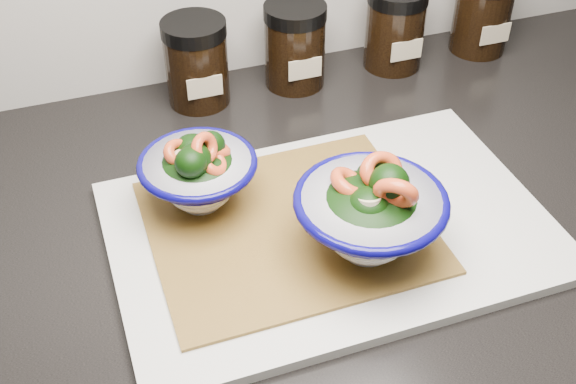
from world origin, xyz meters
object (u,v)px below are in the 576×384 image
object	(u,v)px
spice_jar_c	(395,28)
spice_jar_d	(483,13)
cutting_board	(330,229)
bowl_left	(199,173)
bowl_right	(370,214)
spice_jar_b	(295,45)
spice_jar_a	(196,62)

from	to	relation	value
spice_jar_c	spice_jar_d	bearing A→B (deg)	0.00
cutting_board	bowl_left	world-z (taller)	bowl_left
bowl_right	spice_jar_b	distance (m)	0.34
spice_jar_d	spice_jar_a	bearing A→B (deg)	180.00
cutting_board	spice_jar_d	bearing A→B (deg)	40.10
spice_jar_d	bowl_left	bearing A→B (deg)	-154.94
spice_jar_b	bowl_left	bearing A→B (deg)	-130.23
spice_jar_c	cutting_board	bearing A→B (deg)	-125.80
bowl_right	spice_jar_a	world-z (taller)	bowl_right
bowl_left	spice_jar_c	xyz separation A→B (m)	(0.33, 0.22, 0.00)
spice_jar_a	spice_jar_c	bearing A→B (deg)	0.00
cutting_board	spice_jar_d	world-z (taller)	spice_jar_d
bowl_left	spice_jar_b	world-z (taller)	bowl_left
spice_jar_b	bowl_right	bearing A→B (deg)	-97.79
bowl_right	spice_jar_a	size ratio (longest dim) A/B	1.31
spice_jar_b	spice_jar_d	size ratio (longest dim) A/B	1.00
cutting_board	bowl_right	distance (m)	0.08
spice_jar_d	cutting_board	bearing A→B (deg)	-139.90
spice_jar_c	spice_jar_d	size ratio (longest dim) A/B	1.00
spice_jar_a	spice_jar_c	size ratio (longest dim) A/B	1.00
spice_jar_b	spice_jar_c	size ratio (longest dim) A/B	1.00
cutting_board	spice_jar_b	xyz separation A→B (m)	(0.07, 0.29, 0.05)
bowl_right	spice_jar_d	world-z (taller)	bowl_right
cutting_board	bowl_left	bearing A→B (deg)	147.60
cutting_board	spice_jar_a	size ratio (longest dim) A/B	3.98
spice_jar_b	spice_jar_d	xyz separation A→B (m)	(0.28, 0.00, 0.00)
spice_jar_a	spice_jar_b	bearing A→B (deg)	0.00
spice_jar_b	spice_jar_d	distance (m)	0.28
spice_jar_a	bowl_right	bearing A→B (deg)	-75.82
bowl_right	spice_jar_a	bearing A→B (deg)	104.18
bowl_right	spice_jar_d	size ratio (longest dim) A/B	1.31
spice_jar_b	spice_jar_c	bearing A→B (deg)	0.00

